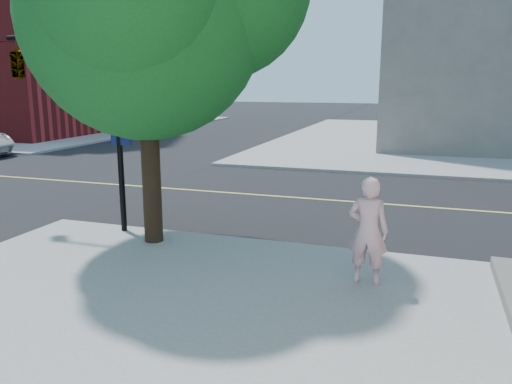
% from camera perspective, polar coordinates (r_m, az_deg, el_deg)
% --- Properties ---
extents(ground, '(140.00, 140.00, 0.00)m').
position_cam_1_polar(ground, '(12.61, -17.10, -3.82)').
color(ground, black).
rests_on(ground, ground).
extents(road_ew, '(140.00, 9.00, 0.01)m').
position_cam_1_polar(road_ew, '(16.35, -8.00, 0.26)').
color(road_ew, black).
rests_on(road_ew, ground).
extents(sidewalk_nw, '(26.00, 25.00, 0.12)m').
position_cam_1_polar(sidewalk_nw, '(43.61, -25.61, 6.72)').
color(sidewalk_nw, gray).
rests_on(sidewalk_nw, ground).
extents(man_on_phone, '(0.67, 0.45, 1.78)m').
position_cam_1_polar(man_on_phone, '(8.47, 12.32, -4.24)').
color(man_on_phone, '#FEBCC0').
rests_on(man_on_phone, sidewalk_se).
extents(signal_pole, '(3.88, 0.44, 4.39)m').
position_cam_1_polar(signal_pole, '(12.65, -23.66, 12.74)').
color(signal_pole, black).
rests_on(signal_pole, sidewalk_se).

